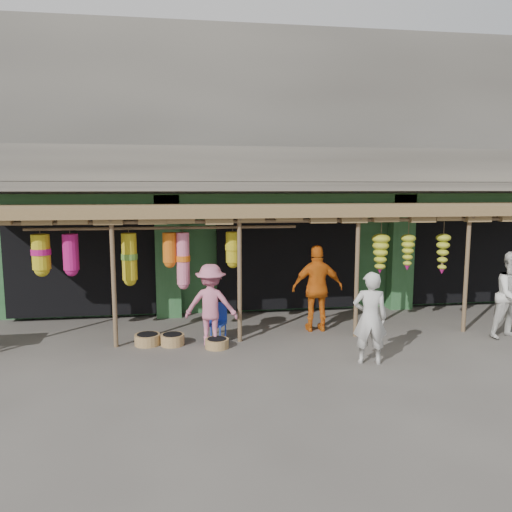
{
  "coord_description": "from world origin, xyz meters",
  "views": [
    {
      "loc": [
        -2.62,
        -10.17,
        3.18
      ],
      "look_at": [
        -0.98,
        1.0,
        1.62
      ],
      "focal_mm": 35.0,
      "sensor_mm": 36.0,
      "label": 1
    }
  ],
  "objects": [
    {
      "name": "basket_mid",
      "position": [
        -2.0,
        -0.55,
        0.09
      ],
      "size": [
        0.6,
        0.6,
        0.18
      ],
      "primitive_type": "cylinder",
      "rotation": [
        0.0,
        0.0,
        0.31
      ],
      "color": "olive",
      "rests_on": "ground"
    },
    {
      "name": "basket_left",
      "position": [
        -3.39,
        -0.15,
        0.11
      ],
      "size": [
        0.58,
        0.58,
        0.22
      ],
      "primitive_type": "cylinder",
      "rotation": [
        0.0,
        0.0,
        0.13
      ],
      "color": "olive",
      "rests_on": "ground"
    },
    {
      "name": "basket_right",
      "position": [
        -2.88,
        -0.24,
        0.11
      ],
      "size": [
        0.57,
        0.57,
        0.22
      ],
      "primitive_type": "cylinder",
      "rotation": [
        0.0,
        0.0,
        -0.21
      ],
      "color": "olive",
      "rests_on": "ground"
    },
    {
      "name": "blue_chair",
      "position": [
        -1.97,
        -0.07,
        0.44
      ],
      "size": [
        0.5,
        0.51,
        0.79
      ],
      "rotation": [
        0.0,
        0.0,
        -0.43
      ],
      "color": "#1B38B1",
      "rests_on": "ground"
    },
    {
      "name": "person_front",
      "position": [
        0.68,
        -1.82,
        0.84
      ],
      "size": [
        0.69,
        0.53,
        1.69
      ],
      "primitive_type": "imported",
      "rotation": [
        0.0,
        0.0,
        2.92
      ],
      "color": "beige",
      "rests_on": "ground"
    },
    {
      "name": "person_vendor",
      "position": [
        0.3,
        0.34,
        0.96
      ],
      "size": [
        1.15,
        0.53,
        1.92
      ],
      "primitive_type": "imported",
      "rotation": [
        0.0,
        0.0,
        3.09
      ],
      "color": "orange",
      "rests_on": "ground"
    },
    {
      "name": "person_shopper",
      "position": [
        -2.1,
        -0.3,
        0.83
      ],
      "size": [
        1.17,
        0.82,
        1.65
      ],
      "primitive_type": "imported",
      "rotation": [
        0.0,
        0.0,
        2.93
      ],
      "color": "#CD6C88",
      "rests_on": "ground"
    },
    {
      "name": "building",
      "position": [
        -0.0,
        4.87,
        3.37
      ],
      "size": [
        16.4,
        6.8,
        7.0
      ],
      "color": "gray",
      "rests_on": "ground"
    },
    {
      "name": "awning",
      "position": [
        -0.16,
        0.8,
        2.58
      ],
      "size": [
        14.0,
        2.7,
        2.79
      ],
      "color": "brown",
      "rests_on": "ground"
    },
    {
      "name": "ground",
      "position": [
        0.0,
        0.0,
        0.0
      ],
      "size": [
        80.0,
        80.0,
        0.0
      ],
      "primitive_type": "plane",
      "color": "#514C47",
      "rests_on": "ground"
    }
  ]
}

